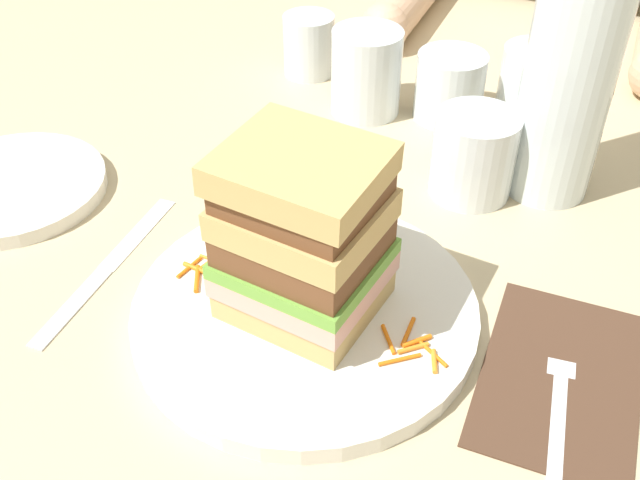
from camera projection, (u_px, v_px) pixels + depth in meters
ground_plane at (283, 311)px, 0.58m from camera, size 3.00×3.00×0.00m
main_plate at (305, 310)px, 0.57m from camera, size 0.27×0.27×0.02m
sandwich at (304, 236)px, 0.52m from camera, size 0.12×0.11×0.14m
carrot_shred_0 at (202, 268)px, 0.60m from camera, size 0.03×0.01×0.00m
carrot_shred_1 at (197, 279)px, 0.59m from camera, size 0.02×0.03×0.00m
carrot_shred_2 at (225, 251)px, 0.61m from camera, size 0.03×0.01×0.00m
carrot_shred_3 at (223, 264)px, 0.60m from camera, size 0.01×0.02×0.00m
carrot_shred_4 at (233, 267)px, 0.60m from camera, size 0.01×0.02×0.00m
carrot_shred_5 at (211, 259)px, 0.60m from camera, size 0.02×0.00×0.00m
carrot_shred_6 at (207, 264)px, 0.60m from camera, size 0.01×0.02×0.00m
carrot_shred_7 at (214, 276)px, 0.59m from camera, size 0.01×0.03×0.00m
carrot_shred_8 at (186, 271)px, 0.59m from camera, size 0.01×0.03×0.00m
carrot_shred_9 at (388, 339)px, 0.54m from camera, size 0.02×0.03×0.00m
carrot_shred_10 at (417, 341)px, 0.53m from camera, size 0.02×0.02×0.00m
carrot_shred_11 at (413, 348)px, 0.53m from camera, size 0.02×0.02×0.00m
carrot_shred_12 at (434, 361)px, 0.52m from camera, size 0.01×0.02×0.00m
carrot_shred_13 at (400, 360)px, 0.52m from camera, size 0.03×0.02×0.00m
carrot_shred_14 at (407, 333)px, 0.54m from camera, size 0.00×0.03×0.00m
carrot_shred_15 at (432, 353)px, 0.53m from camera, size 0.03×0.02×0.00m
napkin_dark at (561, 376)px, 0.53m from camera, size 0.11×0.17×0.00m
fork at (560, 397)px, 0.51m from camera, size 0.03×0.17×0.00m
knife at (104, 270)px, 0.62m from camera, size 0.02×0.20×0.00m
juice_glass at (473, 159)px, 0.69m from camera, size 0.08×0.08×0.08m
water_bottle at (575, 48)px, 0.62m from camera, size 0.08×0.08×0.31m
empty_tumbler_0 at (309, 45)px, 0.88m from camera, size 0.06×0.06×0.07m
empty_tumbler_1 at (366, 72)px, 0.80m from camera, size 0.08×0.08×0.09m
empty_tumbler_2 at (535, 82)px, 0.80m from camera, size 0.08×0.08×0.07m
empty_tumbler_3 at (450, 86)px, 0.80m from camera, size 0.08×0.08×0.07m
side_plate at (12, 187)px, 0.70m from camera, size 0.18×0.18×0.01m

